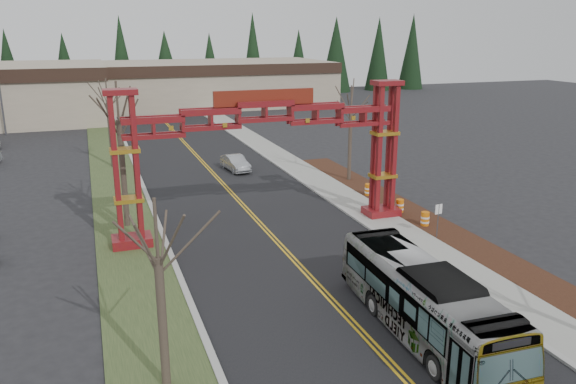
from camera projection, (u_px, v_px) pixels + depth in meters
name	position (u px, v px, depth m)	size (l,w,h in m)	color
road	(237.00, 199.00, 40.98)	(12.00, 110.00, 0.02)	black
lane_line_left	(236.00, 199.00, 40.94)	(0.12, 100.00, 0.01)	gold
lane_line_right	(239.00, 199.00, 41.02)	(0.12, 100.00, 0.01)	gold
curb_right	(315.00, 191.00, 42.95)	(0.30, 110.00, 0.15)	#A8A8A3
sidewalk_right	(332.00, 189.00, 43.42)	(2.60, 110.00, 0.14)	gray
landscape_strip	(487.00, 255.00, 30.69)	(2.60, 50.00, 0.12)	black
grass_median	(124.00, 210.00, 38.39)	(4.00, 110.00, 0.08)	#2F4120
curb_left	(151.00, 207.00, 38.98)	(0.30, 110.00, 0.15)	#A8A8A3
gateway_arch	(265.00, 134.00, 32.99)	(18.20, 1.60, 8.90)	maroon
retail_building_east	(211.00, 83.00, 92.98)	(38.00, 20.30, 7.00)	gray
conifer_treeline	(142.00, 62.00, 99.91)	(116.10, 5.60, 13.00)	black
transit_bus	(424.00, 301.00, 22.34)	(2.51, 10.75, 2.99)	#A3A5AA
silver_sedan	(236.00, 163.00, 49.23)	(1.44, 4.13, 1.36)	#A5A8AD
bare_tree_median_near	(158.00, 259.00, 18.05)	(3.07, 3.07, 6.84)	#382D26
bare_tree_median_mid	(119.00, 121.00, 33.50)	(3.50, 3.50, 9.03)	#382D26
bare_tree_median_far	(108.00, 103.00, 49.08)	(3.15, 3.15, 7.90)	#382D26
bare_tree_right_far	(351.00, 111.00, 44.50)	(2.93, 2.93, 7.74)	#382D26
street_sign	(438.00, 214.00, 32.75)	(0.49, 0.10, 2.14)	#3F3F44
barrel_south	(425.00, 220.00, 35.07)	(0.53, 0.53, 0.99)	orange
barrel_mid	(400.00, 206.00, 37.68)	(0.53, 0.53, 0.99)	orange
barrel_north	(368.00, 190.00, 41.56)	(0.52, 0.52, 0.97)	orange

